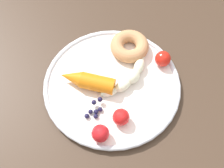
# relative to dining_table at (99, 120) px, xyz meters

# --- Properties ---
(dining_table) EXTENTS (1.27, 0.75, 0.74)m
(dining_table) POSITION_rel_dining_table_xyz_m (0.00, 0.00, 0.00)
(dining_table) COLOR #3E2D21
(dining_table) RESTS_ON ground_plane
(plate) EXTENTS (0.33, 0.33, 0.02)m
(plate) POSITION_rel_dining_table_xyz_m (-0.05, 0.03, 0.10)
(plate) COLOR white
(plate) RESTS_ON dining_table
(banana) EXTENTS (0.14, 0.11, 0.03)m
(banana) POSITION_rel_dining_table_xyz_m (-0.07, 0.08, 0.11)
(banana) COLOR beige
(banana) RESTS_ON plate
(carrot_orange) EXTENTS (0.07, 0.14, 0.04)m
(carrot_orange) POSITION_rel_dining_table_xyz_m (-0.04, -0.02, 0.12)
(carrot_orange) COLOR orange
(carrot_orange) RESTS_ON plate
(donut) EXTENTS (0.12, 0.12, 0.03)m
(donut) POSITION_rel_dining_table_xyz_m (-0.15, 0.07, 0.12)
(donut) COLOR tan
(donut) RESTS_ON plate
(blueberry_pile) EXTENTS (0.04, 0.04, 0.02)m
(blueberry_pile) POSITION_rel_dining_table_xyz_m (0.02, -0.00, 0.11)
(blueberry_pile) COLOR #191638
(blueberry_pile) RESTS_ON plate
(tomato_near) EXTENTS (0.04, 0.04, 0.04)m
(tomato_near) POSITION_rel_dining_table_xyz_m (0.08, 0.01, 0.12)
(tomato_near) COLOR red
(tomato_near) RESTS_ON plate
(tomato_mid) EXTENTS (0.04, 0.04, 0.04)m
(tomato_mid) POSITION_rel_dining_table_xyz_m (0.04, 0.06, 0.12)
(tomato_mid) COLOR red
(tomato_mid) RESTS_ON plate
(tomato_far) EXTENTS (0.04, 0.04, 0.04)m
(tomato_far) POSITION_rel_dining_table_xyz_m (-0.11, 0.15, 0.12)
(tomato_far) COLOR red
(tomato_far) RESTS_ON plate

